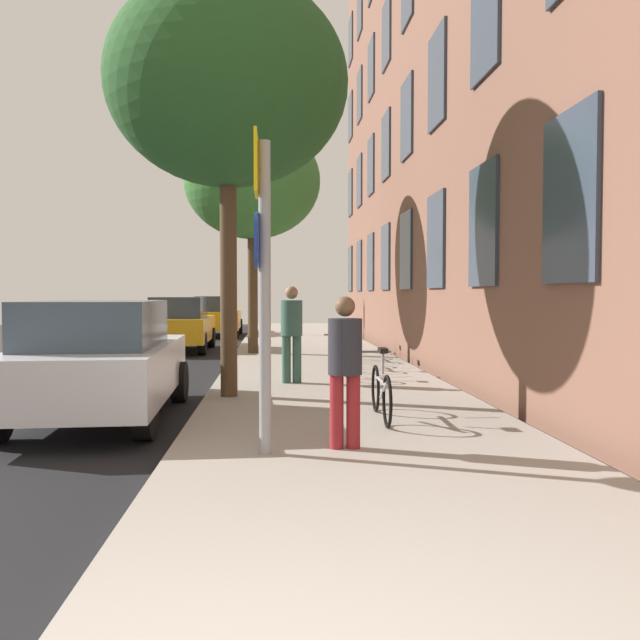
% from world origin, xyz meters
% --- Properties ---
extents(ground_plane, '(41.80, 41.80, 0.00)m').
position_xyz_m(ground_plane, '(-2.40, 15.00, 0.00)').
color(ground_plane, '#332D28').
extents(road_asphalt, '(7.00, 38.00, 0.01)m').
position_xyz_m(road_asphalt, '(-4.50, 15.00, 0.01)').
color(road_asphalt, black).
rests_on(road_asphalt, ground).
extents(sidewalk, '(4.20, 38.00, 0.12)m').
position_xyz_m(sidewalk, '(1.10, 15.00, 0.06)').
color(sidewalk, '#9E9389').
rests_on(sidewalk, ground).
extents(building_facade, '(0.56, 27.00, 17.55)m').
position_xyz_m(building_facade, '(3.69, 14.50, 8.80)').
color(building_facade, brown).
rests_on(building_facade, ground).
extents(sign_post, '(0.16, 0.60, 3.18)m').
position_xyz_m(sign_post, '(-0.03, 4.43, 1.98)').
color(sign_post, gray).
rests_on(sign_post, sidewalk).
extents(traffic_light, '(0.43, 0.24, 3.73)m').
position_xyz_m(traffic_light, '(-0.46, 24.26, 2.67)').
color(traffic_light, black).
rests_on(traffic_light, sidewalk).
extents(tree_near, '(3.72, 3.72, 6.43)m').
position_xyz_m(tree_near, '(-0.62, 8.24, 4.95)').
color(tree_near, '#4C3823').
rests_on(tree_near, sidewalk).
extents(tree_far, '(3.66, 3.66, 6.19)m').
position_xyz_m(tree_far, '(-0.49, 15.88, 4.74)').
color(tree_far, '#4C3823').
rests_on(tree_far, sidewalk).
extents(bicycle_0, '(0.42, 1.74, 0.93)m').
position_xyz_m(bicycle_0, '(1.45, 6.16, 0.48)').
color(bicycle_0, black).
rests_on(bicycle_0, sidewalk).
extents(bicycle_1, '(0.47, 1.63, 0.90)m').
position_xyz_m(bicycle_1, '(1.37, 10.44, 0.47)').
color(bicycle_1, black).
rests_on(bicycle_1, sidewalk).
extents(bicycle_2, '(0.42, 1.70, 0.98)m').
position_xyz_m(bicycle_2, '(1.67, 12.01, 0.50)').
color(bicycle_2, black).
rests_on(bicycle_2, sidewalk).
extents(bicycle_3, '(0.42, 1.67, 0.93)m').
position_xyz_m(bicycle_3, '(1.99, 13.84, 0.48)').
color(bicycle_3, black).
rests_on(bicycle_3, sidewalk).
extents(bicycle_4, '(0.45, 1.71, 0.94)m').
position_xyz_m(bicycle_4, '(2.28, 16.02, 0.49)').
color(bicycle_4, black).
rests_on(bicycle_4, sidewalk).
extents(pedestrian_0, '(0.49, 0.49, 1.58)m').
position_xyz_m(pedestrian_0, '(0.82, 4.60, 1.02)').
color(pedestrian_0, maroon).
rests_on(pedestrian_0, sidewalk).
extents(pedestrian_1, '(0.41, 0.41, 1.74)m').
position_xyz_m(pedestrian_1, '(0.40, 9.73, 1.11)').
color(pedestrian_1, '#33594C').
rests_on(pedestrian_1, sidewalk).
extents(car_0, '(2.03, 4.46, 1.62)m').
position_xyz_m(car_0, '(-2.26, 6.96, 0.84)').
color(car_0, silver).
rests_on(car_0, road_asphalt).
extents(car_1, '(1.78, 4.14, 1.62)m').
position_xyz_m(car_1, '(-2.71, 17.81, 0.84)').
color(car_1, orange).
rests_on(car_1, road_asphalt).
extents(car_2, '(1.94, 4.32, 1.62)m').
position_xyz_m(car_2, '(-2.25, 25.06, 0.84)').
color(car_2, orange).
rests_on(car_2, road_asphalt).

